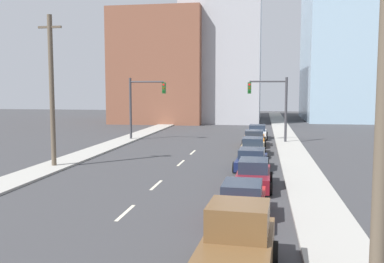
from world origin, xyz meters
name	(u,v)px	position (x,y,z in m)	size (l,w,h in m)	color
sidewalk_left	(146,132)	(-8.15, 46.10, 0.07)	(2.38, 92.20, 0.14)	#9E9B93
sidewalk_right	(284,135)	(8.15, 46.10, 0.07)	(2.38, 92.20, 0.14)	#9E9B93
lane_stripe_at_14m	(125,213)	(0.00, 13.73, 0.00)	(0.16, 2.40, 0.01)	beige
lane_stripe_at_19m	(156,185)	(0.00, 19.04, 0.00)	(0.16, 2.40, 0.01)	beige
lane_stripe_at_26m	(181,163)	(0.00, 26.15, 0.00)	(0.16, 2.40, 0.01)	beige
lane_stripe_at_31m	(193,152)	(0.00, 31.36, 0.00)	(0.16, 2.40, 0.01)	beige
building_brick_left	(164,68)	(-10.25, 65.00, 8.62)	(14.00, 16.00, 17.24)	brown
building_office_center	(224,59)	(-0.85, 69.00, 10.22)	(12.00, 20.00, 20.43)	#A8A8AD
building_glass_right	(346,1)	(19.13, 73.00, 19.85)	(13.00, 20.00, 39.70)	#99B7CC
traffic_signal_left	(140,100)	(-6.68, 38.94, 4.08)	(3.82, 0.35, 6.36)	#38383D
traffic_signal_right	(275,101)	(6.85, 38.94, 4.08)	(3.82, 0.35, 6.36)	#38383D
utility_pole_left_mid	(52,90)	(-8.07, 23.12, 5.14)	(1.60, 0.32, 10.04)	brown
pickup_truck_brown	(235,254)	(5.02, 7.82, 0.83)	(2.42, 5.63, 2.04)	brown
sedan_red	(242,202)	(4.92, 13.69, 0.68)	(2.14, 4.59, 1.50)	red
sedan_maroon	(254,175)	(5.25, 19.28, 0.69)	(2.06, 4.62, 1.52)	maroon
sedan_navy	(252,160)	(5.02, 24.50, 0.64)	(2.30, 4.60, 1.37)	#141E47
sedan_tan	(253,147)	(4.95, 30.79, 0.64)	(2.11, 4.78, 1.39)	tan
sedan_orange	(254,138)	(4.93, 36.54, 0.66)	(2.15, 4.65, 1.43)	orange
sedan_white	(257,132)	(5.14, 42.23, 0.67)	(2.19, 4.27, 1.48)	silver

